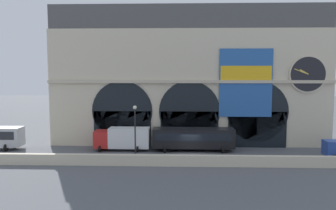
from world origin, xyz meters
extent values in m
plane|color=#54565B|center=(0.00, 0.00, 0.00)|extent=(200.00, 200.00, 0.00)
cube|color=beige|center=(0.00, -4.97, 0.64)|extent=(90.00, 0.70, 1.28)
cube|color=beige|center=(0.00, 7.24, 8.39)|extent=(40.35, 4.48, 16.77)
cube|color=#4C4C4C|center=(0.00, 7.54, 18.51)|extent=(40.35, 3.88, 3.47)
cube|color=black|center=(-9.61, 4.95, 2.56)|extent=(8.21, 0.20, 5.13)
cylinder|color=black|center=(-9.61, 4.95, 5.13)|extent=(8.65, 0.20, 8.65)
cube|color=black|center=(0.00, 4.95, 2.56)|extent=(8.21, 0.20, 5.13)
cylinder|color=black|center=(0.00, 4.95, 5.13)|extent=(8.65, 0.20, 8.65)
cube|color=black|center=(9.61, 4.95, 2.56)|extent=(8.21, 0.20, 5.13)
cylinder|color=black|center=(9.61, 4.95, 5.13)|extent=(8.65, 0.20, 8.65)
cylinder|color=beige|center=(16.34, 4.85, 10.40)|extent=(5.18, 0.25, 5.18)
cylinder|color=black|center=(16.34, 4.73, 10.40)|extent=(4.80, 0.06, 4.80)
cube|color=gold|center=(15.76, 4.67, 10.72)|extent=(1.24, 0.04, 0.77)
cube|color=gold|center=(15.39, 4.65, 10.76)|extent=(1.95, 0.04, 0.83)
cube|color=#2659A5|center=(7.82, 4.83, 9.18)|extent=(7.37, 0.12, 9.52)
cube|color=yellow|center=(7.82, 4.75, 10.54)|extent=(7.07, 0.04, 2.05)
cube|color=#C0B49A|center=(0.00, 4.85, 9.36)|extent=(40.35, 0.50, 0.44)
cylinder|color=black|center=(-24.92, 1.37, 0.50)|extent=(0.28, 1.00, 1.00)
cylinder|color=black|center=(-24.92, 3.62, 0.50)|extent=(0.28, 1.00, 1.00)
cube|color=red|center=(-12.01, 2.52, 1.57)|extent=(2.00, 2.30, 2.30)
cube|color=white|center=(-8.26, 2.52, 1.77)|extent=(5.50, 2.30, 2.70)
cylinder|color=black|center=(-12.11, 1.49, 0.42)|extent=(0.28, 0.84, 0.84)
cylinder|color=black|center=(-12.11, 3.56, 0.42)|extent=(0.28, 0.84, 0.84)
cylinder|color=black|center=(-7.01, 1.49, 0.42)|extent=(0.28, 0.84, 0.84)
cylinder|color=black|center=(-7.01, 3.56, 0.42)|extent=(0.28, 0.84, 0.84)
cube|color=black|center=(0.50, 2.50, 1.80)|extent=(11.00, 2.50, 2.60)
cube|color=black|center=(0.50, 1.23, 2.15)|extent=(10.12, 0.04, 1.10)
cylinder|color=black|center=(-3.35, 1.37, 0.50)|extent=(0.28, 1.00, 1.00)
cylinder|color=black|center=(-3.35, 3.62, 0.50)|extent=(0.28, 1.00, 1.00)
cylinder|color=black|center=(4.35, 1.37, 0.50)|extent=(0.28, 1.00, 1.00)
cylinder|color=black|center=(4.35, 3.62, 0.50)|extent=(0.28, 1.00, 1.00)
cylinder|color=black|center=(17.61, -1.55, 0.34)|extent=(0.28, 0.68, 0.68)
cylinder|color=black|center=(17.61, 0.25, 0.34)|extent=(0.28, 0.68, 0.68)
cylinder|color=black|center=(-6.58, -4.17, 3.25)|extent=(0.16, 0.16, 6.50)
sphere|color=#F2EDCC|center=(-6.58, -4.17, 6.68)|extent=(0.44, 0.44, 0.44)
camera|label=1|loc=(-1.30, -44.01, 11.15)|focal=37.13mm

